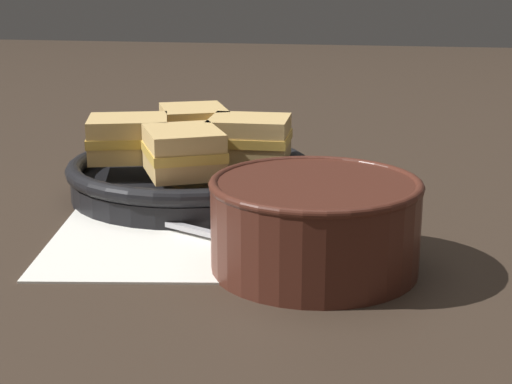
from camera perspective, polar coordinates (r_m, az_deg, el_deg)
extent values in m
plane|color=#382B21|center=(0.73, -2.60, -3.35)|extent=(4.00, 4.00, 0.00)
cube|color=white|center=(0.75, -3.04, -2.88)|extent=(0.34, 0.30, 0.00)
cylinder|color=#4C2319|center=(0.65, 4.30, -2.44)|extent=(0.17, 0.17, 0.08)
cylinder|color=#C14C19|center=(0.64, 4.35, -0.35)|extent=(0.15, 0.15, 0.01)
torus|color=#4C2319|center=(0.64, 4.37, 0.60)|extent=(0.18, 0.18, 0.01)
cube|color=#B7B7BC|center=(0.75, -5.87, -2.43)|extent=(0.09, 0.05, 0.01)
ellipsoid|color=#B7B7BC|center=(0.70, -1.33, -3.55)|extent=(0.05, 0.05, 0.01)
cylinder|color=black|center=(0.87, -4.81, 0.51)|extent=(0.26, 0.26, 0.02)
torus|color=black|center=(0.87, -4.85, 1.85)|extent=(0.27, 0.27, 0.02)
cube|color=black|center=(1.05, -6.76, 4.07)|extent=(0.07, 0.12, 0.01)
cube|color=#DBB26B|center=(0.86, -0.48, 3.02)|extent=(0.09, 0.07, 0.02)
cube|color=gold|center=(0.85, -0.48, 3.93)|extent=(0.09, 0.08, 0.01)
cube|color=#DBB26B|center=(0.85, -0.48, 4.86)|extent=(0.09, 0.07, 0.02)
cube|color=#DBB26B|center=(0.93, -4.52, 3.92)|extent=(0.10, 0.11, 0.02)
cube|color=gold|center=(0.92, -4.54, 4.77)|extent=(0.10, 0.11, 0.01)
cube|color=#DBB26B|center=(0.92, -4.56, 5.62)|extent=(0.10, 0.11, 0.02)
cube|color=#DBB26B|center=(0.87, -9.21, 2.99)|extent=(0.10, 0.09, 0.02)
cube|color=gold|center=(0.87, -9.25, 3.89)|extent=(0.10, 0.10, 0.01)
cube|color=#DBB26B|center=(0.86, -9.29, 4.80)|extent=(0.10, 0.09, 0.02)
cube|color=#DBB26B|center=(0.80, -5.28, 1.96)|extent=(0.10, 0.11, 0.02)
cube|color=gold|center=(0.79, -5.30, 2.94)|extent=(0.10, 0.11, 0.01)
cube|color=#DBB26B|center=(0.79, -5.33, 3.93)|extent=(0.10, 0.11, 0.02)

